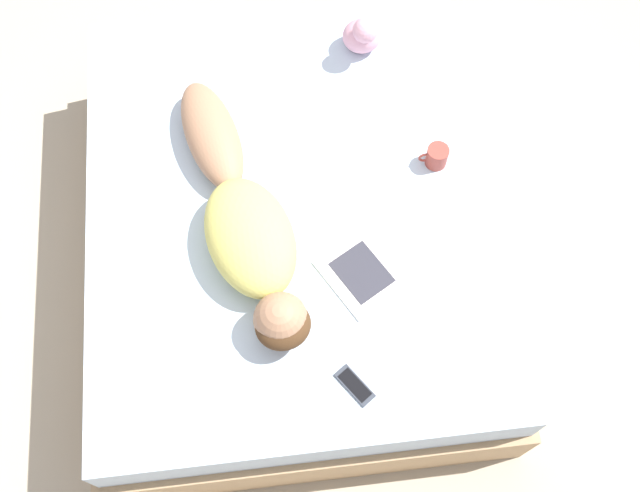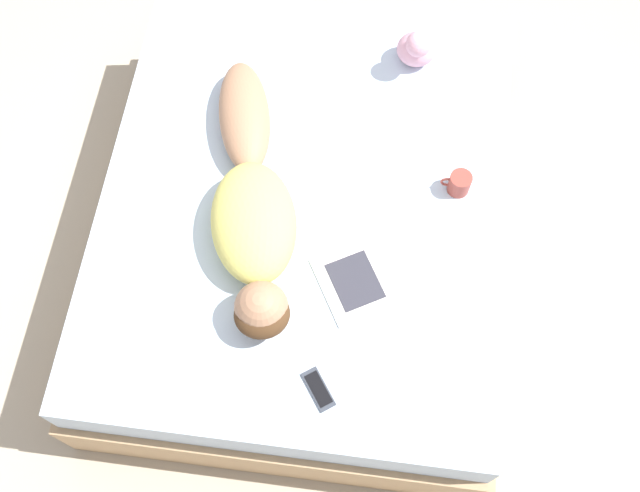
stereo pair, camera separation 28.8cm
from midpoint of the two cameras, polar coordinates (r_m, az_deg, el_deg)
name	(u,v)px [view 2 (the right image)]	position (r m, az deg, el deg)	size (l,w,h in m)	color
ground_plane	(307,251)	(3.53, 1.28, -0.63)	(12.00, 12.00, 0.00)	#B7A88E
bed	(306,225)	(3.28, 1.38, 1.31)	(1.70, 2.06, 0.56)	tan
person	(253,208)	(2.90, -2.36, 2.63)	(0.51, 1.26, 0.20)	#A37556
open_magazine	(384,270)	(2.91, 7.75, -2.13)	(0.60, 0.52, 0.01)	silver
coffee_mug	(459,183)	(3.08, 13.20, 4.41)	(0.12, 0.09, 0.10)	#993D33
cell_phone	(318,389)	(2.74, 2.92, -11.20)	(0.14, 0.17, 0.01)	#333842
plush_toy	(417,48)	(3.36, 9.90, 14.41)	(0.17, 0.19, 0.23)	#DB9EB2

